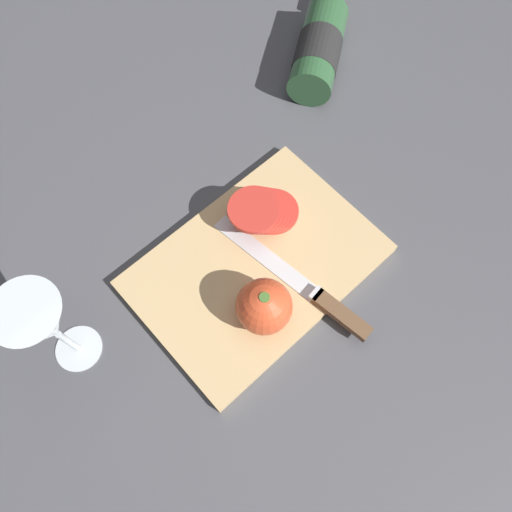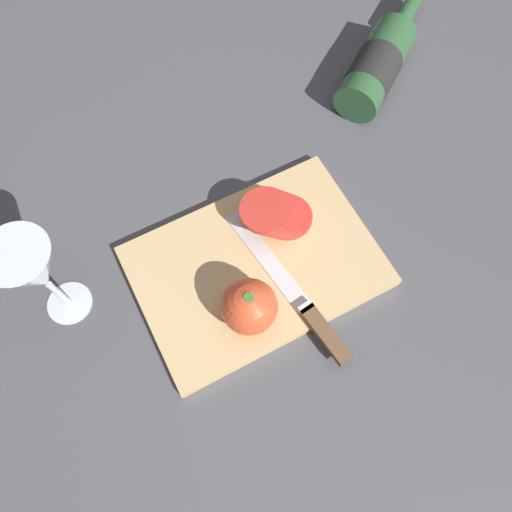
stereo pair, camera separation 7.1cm
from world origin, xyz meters
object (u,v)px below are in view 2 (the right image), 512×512
object	(u,v)px
wine_bottle	(378,64)
whole_tomato	(249,307)
wine_glass	(34,272)
knife	(310,314)
tomato_slice_stack_near	(277,214)

from	to	relation	value
wine_bottle	whole_tomato	bearing A→B (deg)	35.84
wine_bottle	whole_tomato	size ratio (longest dim) A/B	3.53
wine_glass	knife	world-z (taller)	wine_glass
wine_glass	knife	xyz separation A→B (m)	(-0.30, 0.18, -0.10)
knife	whole_tomato	bearing A→B (deg)	54.92
wine_glass	knife	distance (m)	0.36
wine_glass	knife	size ratio (longest dim) A/B	0.66
wine_bottle	knife	bearing A→B (deg)	45.30
wine_bottle	wine_glass	world-z (taller)	wine_glass
wine_glass	tomato_slice_stack_near	size ratio (longest dim) A/B	1.64
wine_bottle	knife	world-z (taller)	wine_bottle
whole_tomato	knife	size ratio (longest dim) A/B	0.28
wine_bottle	wine_glass	xyz separation A→B (m)	(0.62, 0.15, 0.09)
wine_glass	whole_tomato	xyz separation A→B (m)	(-0.22, 0.14, -0.07)
knife	tomato_slice_stack_near	world-z (taller)	tomato_slice_stack_near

